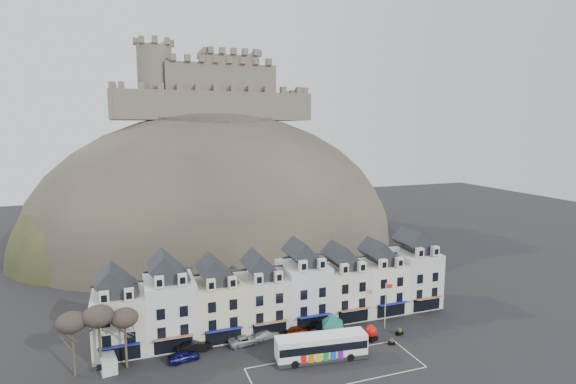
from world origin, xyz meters
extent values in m
plane|color=black|center=(0.00, 0.00, 0.00)|extent=(300.00, 300.00, 0.00)
cube|color=silver|center=(2.00, 1.25, 0.00)|extent=(22.00, 7.50, 0.01)
cube|color=beige|center=(-23.80, 16.00, 4.00)|extent=(6.80, 8.00, 8.00)
cube|color=black|center=(-23.80, 16.00, 9.20)|extent=(6.80, 5.76, 2.80)
cube|color=beige|center=(-25.30, 12.40, 8.90)|extent=(1.20, 0.80, 1.60)
cube|color=beige|center=(-22.30, 12.40, 8.90)|extent=(1.20, 0.80, 1.60)
cube|color=black|center=(-23.80, 11.97, 1.30)|extent=(5.10, 0.06, 2.20)
cube|color=navy|center=(-23.80, 11.30, 2.60)|extent=(5.10, 1.29, 0.43)
cube|color=silver|center=(-17.00, 16.00, 4.60)|extent=(6.80, 8.00, 9.20)
cube|color=black|center=(-17.00, 16.00, 10.40)|extent=(6.80, 5.76, 2.80)
cube|color=silver|center=(-18.50, 12.40, 10.10)|extent=(1.20, 0.80, 1.60)
cube|color=silver|center=(-15.50, 12.40, 10.10)|extent=(1.20, 0.80, 1.60)
cube|color=black|center=(-17.00, 11.97, 1.30)|extent=(5.10, 0.06, 2.20)
cube|color=maroon|center=(-17.00, 11.30, 2.60)|extent=(5.10, 1.29, 0.43)
cube|color=beige|center=(-10.20, 16.00, 4.00)|extent=(6.80, 8.00, 8.00)
cube|color=black|center=(-10.20, 16.00, 9.20)|extent=(6.80, 5.76, 2.80)
cube|color=beige|center=(-11.70, 12.40, 8.90)|extent=(1.20, 0.80, 1.60)
cube|color=beige|center=(-8.70, 12.40, 8.90)|extent=(1.20, 0.80, 1.60)
cube|color=black|center=(-10.20, 11.97, 1.30)|extent=(5.10, 0.06, 2.20)
cube|color=navy|center=(-10.20, 11.30, 2.60)|extent=(5.10, 1.29, 0.43)
cube|color=silver|center=(-3.40, 16.00, 4.00)|extent=(6.80, 8.00, 8.00)
cube|color=black|center=(-3.40, 16.00, 9.20)|extent=(6.80, 5.76, 2.80)
cube|color=silver|center=(-4.90, 12.40, 8.90)|extent=(1.20, 0.80, 1.60)
cube|color=silver|center=(-1.90, 12.40, 8.90)|extent=(1.20, 0.80, 1.60)
cube|color=black|center=(-3.40, 11.97, 1.30)|extent=(5.10, 0.06, 2.20)
cube|color=maroon|center=(-3.40, 11.30, 2.60)|extent=(5.10, 1.29, 0.43)
cube|color=silver|center=(3.40, 16.00, 4.60)|extent=(6.80, 8.00, 9.20)
cube|color=black|center=(3.40, 16.00, 10.40)|extent=(6.80, 5.76, 2.80)
cube|color=silver|center=(1.90, 12.40, 10.10)|extent=(1.20, 0.80, 1.60)
cube|color=silver|center=(4.90, 12.40, 10.10)|extent=(1.20, 0.80, 1.60)
cube|color=black|center=(3.40, 11.97, 1.30)|extent=(5.10, 0.06, 2.20)
cube|color=navy|center=(3.40, 11.30, 2.60)|extent=(5.10, 1.29, 0.43)
cube|color=#EEE4CE|center=(10.20, 16.00, 4.00)|extent=(6.80, 8.00, 8.00)
cube|color=black|center=(10.20, 16.00, 9.20)|extent=(6.80, 5.76, 2.80)
cube|color=#EEE4CE|center=(8.70, 12.40, 8.90)|extent=(1.20, 0.80, 1.60)
cube|color=#EEE4CE|center=(11.70, 12.40, 8.90)|extent=(1.20, 0.80, 1.60)
cube|color=black|center=(10.20, 11.97, 1.30)|extent=(5.10, 0.06, 2.20)
cube|color=maroon|center=(10.20, 11.30, 2.60)|extent=(5.10, 1.29, 0.43)
cube|color=white|center=(17.00, 16.00, 4.00)|extent=(6.80, 8.00, 8.00)
cube|color=black|center=(17.00, 16.00, 9.20)|extent=(6.80, 5.76, 2.80)
cube|color=white|center=(15.50, 12.40, 8.90)|extent=(1.20, 0.80, 1.60)
cube|color=white|center=(18.50, 12.40, 8.90)|extent=(1.20, 0.80, 1.60)
cube|color=black|center=(17.00, 11.97, 1.30)|extent=(5.10, 0.06, 2.20)
cube|color=navy|center=(17.00, 11.30, 2.60)|extent=(5.10, 1.29, 0.43)
cube|color=silver|center=(23.80, 16.00, 4.60)|extent=(6.80, 8.00, 9.20)
cube|color=black|center=(23.80, 16.00, 10.40)|extent=(6.80, 5.76, 2.80)
cube|color=silver|center=(22.30, 12.40, 10.10)|extent=(1.20, 0.80, 1.60)
cube|color=silver|center=(25.30, 12.40, 10.10)|extent=(1.20, 0.80, 1.60)
cube|color=black|center=(23.80, 11.97, 1.30)|extent=(5.10, 0.06, 2.20)
cube|color=maroon|center=(23.80, 11.30, 2.60)|extent=(5.10, 1.29, 0.43)
ellipsoid|color=#353129|center=(0.00, 70.00, 0.00)|extent=(96.00, 76.00, 68.00)
ellipsoid|color=#2C381C|center=(-22.00, 64.00, 0.00)|extent=(52.00, 44.00, 42.00)
ellipsoid|color=#353129|center=(24.00, 74.00, 0.00)|extent=(56.00, 48.00, 46.00)
ellipsoid|color=#2C381C|center=(-4.00, 56.00, 0.00)|extent=(40.00, 28.00, 28.00)
ellipsoid|color=#353129|center=(10.00, 58.00, 0.00)|extent=(36.00, 28.00, 24.00)
cylinder|color=#353129|center=(0.00, 70.00, 31.00)|extent=(30.00, 30.00, 3.00)
cube|color=#6B6051|center=(0.00, 66.00, 35.50)|extent=(48.00, 2.20, 7.00)
cube|color=#6B6051|center=(0.00, 86.00, 35.50)|extent=(48.00, 2.20, 7.00)
cube|color=#6B6051|center=(-24.00, 76.00, 35.50)|extent=(2.20, 22.00, 7.00)
cube|color=#6B6051|center=(24.00, 76.00, 35.50)|extent=(2.20, 22.00, 7.00)
cube|color=#6B6051|center=(2.00, 76.00, 41.00)|extent=(28.00, 18.00, 10.00)
cube|color=#6B6051|center=(6.00, 78.00, 42.50)|extent=(14.00, 12.00, 13.00)
cylinder|color=#6B6051|center=(-14.00, 72.00, 41.00)|extent=(8.40, 8.40, 18.00)
cylinder|color=silver|center=(6.00, 78.00, 51.50)|extent=(0.16, 0.16, 5.00)
cylinder|color=#342D21|center=(-29.00, 10.50, 2.87)|extent=(0.32, 0.32, 5.74)
ellipsoid|color=#383028|center=(-29.00, 10.50, 6.97)|extent=(3.61, 3.61, 2.54)
cylinder|color=#342D21|center=(-26.00, 10.50, 3.01)|extent=(0.32, 0.32, 6.02)
ellipsoid|color=#383028|center=(-26.00, 10.50, 7.31)|extent=(3.78, 3.78, 2.67)
cylinder|color=#342D21|center=(-23.00, 10.50, 2.73)|extent=(0.32, 0.32, 5.46)
ellipsoid|color=#383028|center=(-23.00, 10.50, 6.63)|extent=(3.43, 3.43, 2.42)
cube|color=#262628|center=(1.09, 3.83, 0.38)|extent=(12.31, 4.18, 0.55)
cube|color=white|center=(1.09, 3.83, 1.99)|extent=(12.31, 4.13, 2.77)
cube|color=black|center=(1.09, 3.83, 2.14)|extent=(12.08, 4.18, 1.04)
cube|color=white|center=(1.09, 3.83, 3.24)|extent=(12.06, 3.99, 0.27)
cube|color=orange|center=(7.03, 3.14, 3.05)|extent=(0.22, 1.32, 0.31)
cylinder|color=black|center=(4.54, 2.18, 0.49)|extent=(1.09, 0.47, 1.05)
cylinder|color=black|center=(4.83, 4.64, 0.49)|extent=(1.09, 0.47, 1.05)
cylinder|color=black|center=(-2.89, 3.05, 0.49)|extent=(1.09, 0.47, 1.05)
cylinder|color=black|center=(-2.60, 5.51, 0.49)|extent=(1.09, 0.47, 1.05)
cube|color=black|center=(4.33, 10.13, 1.09)|extent=(0.18, 0.18, 2.19)
cube|color=black|center=(6.60, 9.20, 1.09)|extent=(0.18, 0.18, 2.19)
cube|color=black|center=(3.40, 7.86, 1.09)|extent=(0.18, 0.18, 2.19)
cube|color=black|center=(5.67, 6.92, 1.09)|extent=(0.18, 0.18, 2.19)
cube|color=black|center=(5.00, 8.53, 2.19)|extent=(3.92, 3.92, 0.11)
cone|color=#13544C|center=(5.00, 8.53, 3.01)|extent=(5.58, 5.58, 1.64)
cube|color=black|center=(10.05, 6.42, 0.29)|extent=(1.93, 1.93, 0.57)
sphere|color=red|center=(10.05, 6.42, 1.31)|extent=(1.78, 1.78, 1.78)
cylinder|color=silver|center=(14.00, 9.04, 3.58)|extent=(0.11, 0.11, 7.17)
cube|color=red|center=(14.48, 8.93, 6.63)|extent=(0.97, 0.24, 0.63)
cube|color=silver|center=(-25.27, 10.95, 0.95)|extent=(2.50, 4.42, 1.91)
cube|color=black|center=(-25.27, 10.95, 1.32)|extent=(1.71, 0.36, 0.82)
cube|color=black|center=(12.08, 4.15, 0.23)|extent=(0.99, 0.63, 0.46)
sphere|color=#2C381C|center=(12.08, 4.15, 0.59)|extent=(0.64, 0.64, 0.64)
cube|color=black|center=(14.82, 6.34, 0.27)|extent=(1.16, 0.75, 0.53)
sphere|color=#2C381C|center=(14.82, 6.34, 0.69)|extent=(0.75, 0.75, 0.75)
imported|color=#0E0D44|center=(-16.00, 9.52, 0.70)|extent=(4.31, 2.32, 1.39)
imported|color=black|center=(-14.39, 11.50, 0.79)|extent=(5.02, 2.51, 1.58)
imported|color=#ABAEB3|center=(-7.35, 11.28, 0.64)|extent=(4.76, 2.59, 1.29)
imported|color=silver|center=(-3.99, 12.00, 0.61)|extent=(4.51, 2.72, 1.22)
imported|color=#4F1104|center=(0.80, 11.46, 0.66)|extent=(3.96, 1.78, 1.32)
imported|color=black|center=(6.00, 11.76, 0.75)|extent=(4.81, 2.77, 1.50)
camera|label=1|loc=(-21.82, -46.68, 30.45)|focal=28.00mm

